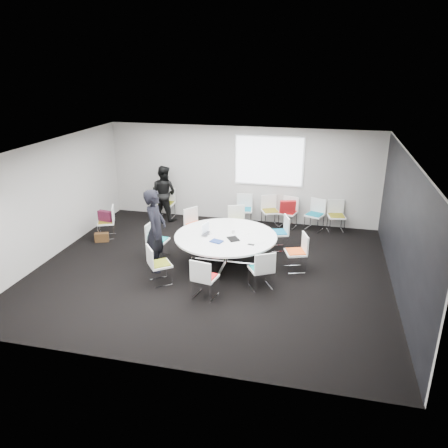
% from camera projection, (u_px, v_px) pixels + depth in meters
% --- Properties ---
extents(room_shell, '(8.08, 7.08, 2.88)m').
position_uv_depth(room_shell, '(215.00, 213.00, 9.60)').
color(room_shell, black).
rests_on(room_shell, ground).
extents(conference_table, '(2.38, 2.38, 0.73)m').
position_uv_depth(conference_table, '(226.00, 242.00, 10.20)').
color(conference_table, silver).
rests_on(conference_table, ground).
extents(projection_screen, '(1.90, 0.03, 1.35)m').
position_uv_depth(projection_screen, '(269.00, 161.00, 12.44)').
color(projection_screen, white).
rests_on(projection_screen, room_shell).
extents(chair_ring_a, '(0.57, 0.58, 0.88)m').
position_uv_depth(chair_ring_a, '(296.00, 259.00, 10.00)').
color(chair_ring_a, silver).
rests_on(chair_ring_a, ground).
extents(chair_ring_b, '(0.58, 0.59, 0.88)m').
position_uv_depth(chair_ring_b, '(278.00, 239.00, 11.12)').
color(chair_ring_b, silver).
rests_on(chair_ring_b, ground).
extents(chair_ring_c, '(0.59, 0.59, 0.88)m').
position_uv_depth(chair_ring_c, '(237.00, 229.00, 11.80)').
color(chair_ring_c, silver).
rests_on(chair_ring_c, ground).
extents(chair_ring_d, '(0.63, 0.63, 0.88)m').
position_uv_depth(chair_ring_d, '(196.00, 231.00, 11.64)').
color(chair_ring_d, silver).
rests_on(chair_ring_d, ground).
extents(chair_ring_e, '(0.48, 0.49, 0.88)m').
position_uv_depth(chair_ring_e, '(158.00, 247.00, 10.65)').
color(chair_ring_e, silver).
rests_on(chair_ring_e, ground).
extents(chair_ring_f, '(0.64, 0.64, 0.88)m').
position_uv_depth(chair_ring_f, '(160.00, 272.00, 9.41)').
color(chair_ring_f, silver).
rests_on(chair_ring_f, ground).
extents(chair_ring_g, '(0.53, 0.52, 0.88)m').
position_uv_depth(chair_ring_g, '(205.00, 285.00, 8.84)').
color(chair_ring_g, silver).
rests_on(chair_ring_g, ground).
extents(chair_ring_h, '(0.62, 0.62, 0.88)m').
position_uv_depth(chair_ring_h, '(261.00, 276.00, 9.19)').
color(chair_ring_h, silver).
rests_on(chair_ring_h, ground).
extents(chair_back_a, '(0.52, 0.51, 0.88)m').
position_uv_depth(chair_back_a, '(244.00, 215.00, 12.82)').
color(chair_back_a, silver).
rests_on(chair_back_a, ground).
extents(chair_back_b, '(0.60, 0.60, 0.88)m').
position_uv_depth(chair_back_b, '(270.00, 217.00, 12.70)').
color(chair_back_b, silver).
rests_on(chair_back_b, ground).
extents(chair_back_c, '(0.56, 0.55, 0.88)m').
position_uv_depth(chair_back_c, '(288.00, 218.00, 12.59)').
color(chair_back_c, silver).
rests_on(chair_back_c, ground).
extents(chair_back_d, '(0.60, 0.59, 0.88)m').
position_uv_depth(chair_back_d, '(314.00, 221.00, 12.40)').
color(chair_back_d, silver).
rests_on(chair_back_d, ground).
extents(chair_back_e, '(0.54, 0.53, 0.88)m').
position_uv_depth(chair_back_e, '(336.00, 222.00, 12.30)').
color(chair_back_e, silver).
rests_on(chair_back_e, ground).
extents(chair_spare_left, '(0.59, 0.60, 0.88)m').
position_uv_depth(chair_spare_left, '(107.00, 228.00, 11.86)').
color(chair_spare_left, silver).
rests_on(chair_spare_left, ground).
extents(chair_person_back, '(0.47, 0.46, 0.88)m').
position_uv_depth(chair_person_back, '(167.00, 209.00, 13.38)').
color(chair_person_back, silver).
rests_on(chair_person_back, ground).
extents(person_main, '(0.54, 0.75, 1.91)m').
position_uv_depth(person_main, '(156.00, 231.00, 9.82)').
color(person_main, black).
rests_on(person_main, ground).
extents(person_back, '(0.94, 0.81, 1.66)m').
position_uv_depth(person_back, '(164.00, 193.00, 13.04)').
color(person_back, black).
rests_on(person_back, ground).
extents(laptop, '(0.21, 0.33, 0.03)m').
position_uv_depth(laptop, '(208.00, 234.00, 10.19)').
color(laptop, '#333338').
rests_on(laptop, conference_table).
extents(laptop_lid, '(0.09, 0.29, 0.22)m').
position_uv_depth(laptop_lid, '(206.00, 228.00, 10.24)').
color(laptop_lid, silver).
rests_on(laptop_lid, conference_table).
extents(notebook_black, '(0.35, 0.37, 0.02)m').
position_uv_depth(notebook_black, '(233.00, 239.00, 9.92)').
color(notebook_black, black).
rests_on(notebook_black, conference_table).
extents(tablet_folio, '(0.31, 0.27, 0.03)m').
position_uv_depth(tablet_folio, '(217.00, 241.00, 9.78)').
color(tablet_folio, navy).
rests_on(tablet_folio, conference_table).
extents(papers_right, '(0.35, 0.30, 0.00)m').
position_uv_depth(papers_right, '(250.00, 232.00, 10.32)').
color(papers_right, white).
rests_on(papers_right, conference_table).
extents(papers_front, '(0.34, 0.28, 0.00)m').
position_uv_depth(papers_front, '(258.00, 242.00, 9.79)').
color(papers_front, white).
rests_on(papers_front, conference_table).
extents(cup, '(0.08, 0.08, 0.09)m').
position_uv_depth(cup, '(233.00, 232.00, 10.24)').
color(cup, white).
rests_on(cup, conference_table).
extents(phone, '(0.15, 0.09, 0.01)m').
position_uv_depth(phone, '(251.00, 245.00, 9.63)').
color(phone, black).
rests_on(phone, conference_table).
extents(maroon_bag, '(0.42, 0.20, 0.28)m').
position_uv_depth(maroon_bag, '(105.00, 216.00, 11.73)').
color(maroon_bag, '#4F152A').
rests_on(maroon_bag, chair_spare_left).
extents(brown_bag, '(0.39, 0.28, 0.24)m').
position_uv_depth(brown_bag, '(102.00, 237.00, 11.64)').
color(brown_bag, '#492F17').
rests_on(brown_bag, ground).
extents(red_jacket, '(0.47, 0.27, 0.36)m').
position_uv_depth(red_jacket, '(288.00, 207.00, 12.23)').
color(red_jacket, maroon).
rests_on(red_jacket, chair_back_c).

